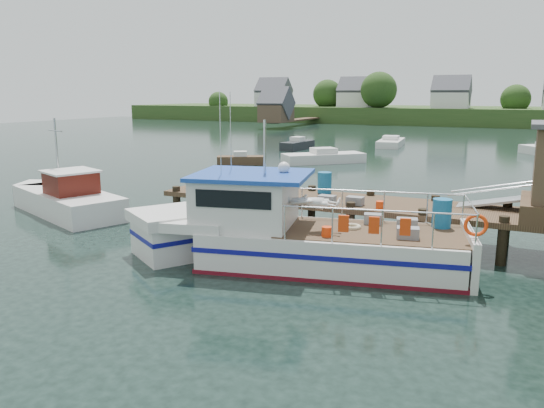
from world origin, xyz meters
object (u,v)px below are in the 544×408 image
at_px(lobster_boat, 288,234).
at_px(work_boat, 64,198).
at_px(dock, 492,188).
at_px(moored_a, 324,157).
at_px(moored_e, 297,145).
at_px(moored_d, 391,142).
at_px(moored_rowboat, 240,160).

distance_m(lobster_boat, work_boat, 12.48).
distance_m(dock, moored_a, 24.30).
bearing_deg(work_boat, moored_a, 99.48).
xyz_separation_m(lobster_boat, moored_e, (-13.68, 32.92, -0.53)).
relative_size(dock, work_boat, 2.07).
bearing_deg(moored_e, lobster_boat, -71.52).
bearing_deg(moored_d, work_boat, -75.15).
xyz_separation_m(dock, moored_e, (-19.35, 28.79, -1.79)).
distance_m(work_boat, moored_d, 37.96).
distance_m(work_boat, moored_a, 22.38).
relative_size(moored_a, moored_e, 1.34).
height_order(lobster_boat, moored_a, lobster_boat).
bearing_deg(dock, moored_d, 108.31).
distance_m(work_boat, moored_e, 30.60).
height_order(dock, moored_rowboat, dock).
xyz_separation_m(dock, moored_a, (-13.45, 20.16, -1.80)).
distance_m(dock, moored_rowboat, 25.05).
bearing_deg(moored_a, moored_e, 101.06).
distance_m(work_boat, moored_rowboat, 18.20).
bearing_deg(dock, moored_rowboat, 138.96).
bearing_deg(work_boat, moored_d, 101.75).
bearing_deg(lobster_boat, moored_a, 94.92).
xyz_separation_m(moored_a, moored_d, (1.64, 15.53, -0.03)).
bearing_deg(lobster_boat, moored_e, 99.74).
bearing_deg(moored_rowboat, moored_e, 94.07).
bearing_deg(moored_d, dock, -47.58).
bearing_deg(moored_a, dock, -79.60).
relative_size(work_boat, moored_a, 1.30).
relative_size(dock, moored_a, 2.70).
distance_m(dock, work_boat, 18.08).
distance_m(lobster_boat, moored_a, 25.51).
distance_m(dock, moored_d, 37.64).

